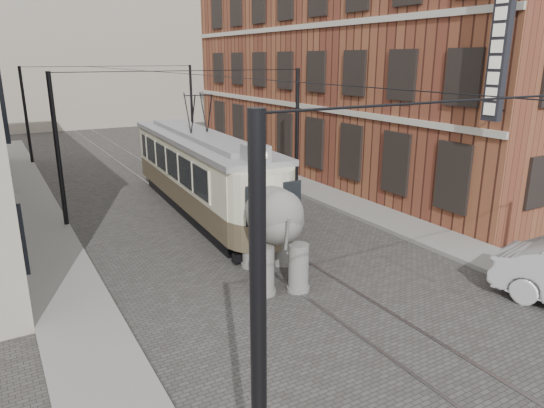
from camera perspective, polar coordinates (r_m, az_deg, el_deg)
ground at (r=17.43m, az=-0.96°, el=-5.30°), size 120.00×120.00×0.00m
tram_rails at (r=17.42m, az=-0.96°, el=-5.26°), size 1.54×80.00×0.02m
sidewalk_right at (r=20.80m, az=13.65°, el=-1.90°), size 2.00×60.00×0.15m
sidewalk_left at (r=15.59m, az=-22.62°, el=-9.06°), size 2.00×60.00×0.15m
brick_building at (r=29.86m, az=9.48°, el=15.35°), size 8.00×26.00×12.00m
distant_block at (r=54.74m, az=-22.64°, el=15.80°), size 28.00×10.00×14.00m
catenary at (r=20.92m, az=-8.20°, el=6.77°), size 11.00×30.20×6.00m
tram at (r=21.41m, az=-8.27°, el=5.67°), size 3.32×12.81×5.03m
elephant at (r=14.75m, az=0.19°, el=-2.91°), size 4.22×5.73×3.13m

